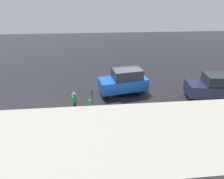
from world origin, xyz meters
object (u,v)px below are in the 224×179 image
object	(u,v)px
parked_sedan	(217,87)
pedestrian	(74,99)
sign_post	(92,101)
moving_hatchback	(124,81)
fire_hydrant	(90,104)

from	to	relation	value
parked_sedan	pedestrian	size ratio (longest dim) A/B	3.70
parked_sedan	sign_post	size ratio (longest dim) A/B	1.88
parked_sedan	sign_post	bearing A→B (deg)	13.37
moving_hatchback	fire_hydrant	xyz separation A→B (m)	(2.79, 2.33, -0.63)
parked_sedan	moving_hatchback	bearing A→B (deg)	-12.82
moving_hatchback	pedestrian	world-z (taller)	moving_hatchback
fire_hydrant	pedestrian	distance (m)	1.22
moving_hatchback	pedestrian	xyz separation A→B (m)	(3.93, 1.97, -0.34)
fire_hydrant	sign_post	xyz separation A→B (m)	(-0.22, 1.57, 1.18)
parked_sedan	pedestrian	xyz separation A→B (m)	(11.00, 0.36, -0.31)
pedestrian	parked_sedan	bearing A→B (deg)	-178.12
moving_hatchback	fire_hydrant	world-z (taller)	moving_hatchback
moving_hatchback	sign_post	size ratio (longest dim) A/B	1.72
sign_post	fire_hydrant	bearing A→B (deg)	-81.85
parked_sedan	fire_hydrant	world-z (taller)	parked_sedan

